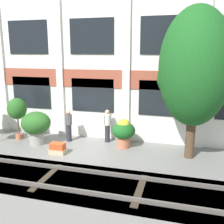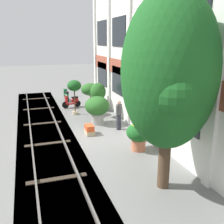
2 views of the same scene
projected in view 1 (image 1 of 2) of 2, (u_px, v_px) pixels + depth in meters
The scene contains 10 objects.
ground_plane at pixel (75, 154), 11.57m from camera, with size 80.00×80.00×0.00m, color slate.
apartment_facade at pixel (94, 62), 13.21m from camera, with size 17.96×0.64×7.90m.
rail_tracks at pixel (49, 181), 9.45m from camera, with size 25.60×2.80×0.43m.
broadleaf_tree at pixel (195, 70), 10.40m from camera, with size 3.03×2.88×6.20m.
potted_plant_stone_basin at pixel (36, 125), 12.64m from camera, with size 1.40×1.40×1.62m.
potted_plant_square_trough at pixel (58, 149), 11.60m from camera, with size 0.71×0.44×0.49m.
potted_plant_fluted_column at pixel (124, 131), 12.27m from camera, with size 1.10×1.10×1.38m.
potted_plant_tall_urn at pixel (17, 110), 13.24m from camera, with size 0.96×0.96×2.16m.
resident_by_doorway at pixel (69, 125), 13.10m from camera, with size 0.40×0.40×1.60m.
resident_watching_tracks at pixel (107, 125), 12.99m from camera, with size 0.34×0.46×1.65m.
Camera 1 is at (4.50, -10.01, 4.43)m, focal length 42.00 mm.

